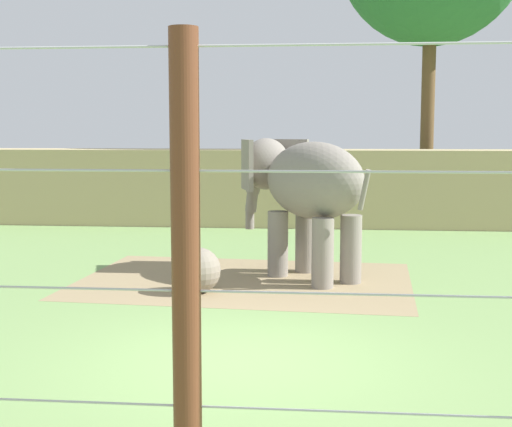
{
  "coord_description": "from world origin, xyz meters",
  "views": [
    {
      "loc": [
        0.99,
        -8.61,
        2.86
      ],
      "look_at": [
        -0.19,
        3.93,
        1.4
      ],
      "focal_mm": 50.2,
      "sensor_mm": 36.0,
      "label": 1
    }
  ],
  "objects": [
    {
      "name": "enrichment_ball",
      "position": [
        -1.2,
        3.7,
        0.4
      ],
      "size": [
        0.81,
        0.81,
        0.81
      ],
      "primitive_type": "sphere",
      "color": "gray",
      "rests_on": "ground"
    },
    {
      "name": "embankment_wall",
      "position": [
        0.0,
        13.07,
        1.15
      ],
      "size": [
        36.0,
        1.8,
        2.29
      ],
      "primitive_type": "cube",
      "color": "tan",
      "rests_on": "ground"
    },
    {
      "name": "cable_fence",
      "position": [
        -0.03,
        -3.14,
        1.83
      ],
      "size": [
        12.69,
        0.23,
        3.65
      ],
      "color": "brown",
      "rests_on": "ground"
    },
    {
      "name": "ground_plane",
      "position": [
        0.0,
        0.0,
        0.0
      ],
      "size": [
        120.0,
        120.0,
        0.0
      ],
      "primitive_type": "plane",
      "color": "#759956"
    },
    {
      "name": "elephant",
      "position": [
        0.63,
        5.25,
        1.79
      ],
      "size": [
        2.97,
        3.12,
        2.71
      ],
      "color": "gray",
      "rests_on": "ground"
    },
    {
      "name": "dirt_patch",
      "position": [
        -0.49,
        4.81,
        0.0
      ],
      "size": [
        6.59,
        4.9,
        0.01
      ],
      "primitive_type": "cube",
      "rotation": [
        0.0,
        0.0,
        -0.07
      ],
      "color": "#937F5B",
      "rests_on": "ground"
    }
  ]
}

